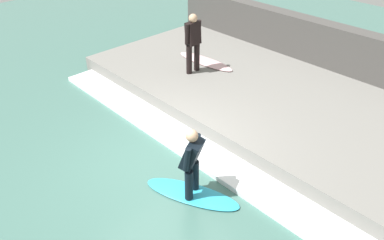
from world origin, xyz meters
The scene contains 8 objects.
ground_plane centered at (0.00, 0.00, 0.00)m, with size 28.00×28.00×0.00m, color #426B60.
concrete_ledge centered at (3.30, 0.00, 0.21)m, with size 4.40×9.88×0.43m, color slate.
back_wall centered at (5.75, 0.00, 0.80)m, with size 0.50×10.37×1.60m, color #474442.
wave_foam_crest centered at (0.72, 0.00, 0.05)m, with size 0.76×9.39×0.11m, color white.
surfboard_riding centered at (-0.27, -1.05, 0.03)m, with size 1.22×1.89×0.06m.
surfer_riding centered at (-0.27, -1.05, 0.84)m, with size 0.49×0.49×1.40m.
surfer_waiting_near centered at (2.74, 2.04, 1.32)m, with size 0.55×0.27×1.60m.
surfboard_waiting_near centered at (3.41, 2.23, 0.46)m, with size 0.64×1.94×0.06m.
Camera 1 is at (-3.73, -4.67, 4.95)m, focal length 35.00 mm.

